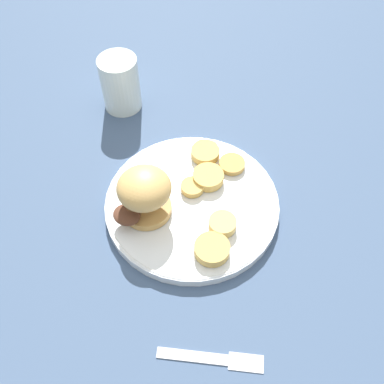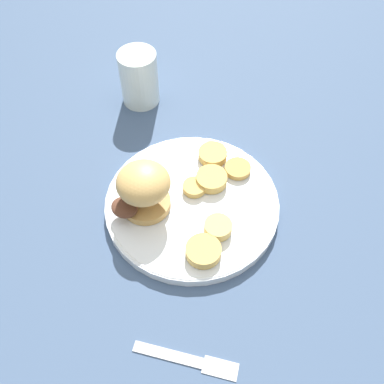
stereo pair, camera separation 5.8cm
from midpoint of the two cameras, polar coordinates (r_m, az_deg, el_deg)
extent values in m
plane|color=#3D5170|center=(0.76, 2.17, -2.07)|extent=(4.00, 4.00, 0.00)
cylinder|color=white|center=(0.75, 2.19, -1.70)|extent=(0.29, 0.29, 0.02)
torus|color=white|center=(0.75, 2.21, -1.39)|extent=(0.29, 0.29, 0.01)
cylinder|color=tan|center=(0.74, -3.62, -1.50)|extent=(0.08, 0.08, 0.01)
ellipsoid|color=brown|center=(0.72, -5.37, -1.22)|extent=(0.02, 0.03, 0.02)
ellipsoid|color=#4C281E|center=(0.73, -3.44, -0.31)|extent=(0.04, 0.03, 0.02)
ellipsoid|color=brown|center=(0.73, -3.08, 0.73)|extent=(0.04, 0.05, 0.02)
ellipsoid|color=#563323|center=(0.71, -6.30, -2.09)|extent=(0.05, 0.05, 0.01)
ellipsoid|color=tan|center=(0.69, -3.85, 1.06)|extent=(0.09, 0.09, 0.05)
cylinder|color=tan|center=(0.79, 7.92, 2.84)|extent=(0.05, 0.05, 0.01)
cylinder|color=tan|center=(0.80, 4.70, 4.68)|extent=(0.05, 0.05, 0.01)
cylinder|color=tan|center=(0.76, 4.66, 1.53)|extent=(0.05, 0.05, 0.02)
cylinder|color=tan|center=(0.69, 3.88, -7.63)|extent=(0.05, 0.05, 0.02)
cylinder|color=tan|center=(0.75, 2.48, 0.49)|extent=(0.04, 0.04, 0.01)
cylinder|color=#DBB766|center=(0.71, 5.65, -4.63)|extent=(0.04, 0.04, 0.02)
cube|color=silver|center=(0.65, -0.37, -20.10)|extent=(0.09, 0.07, 0.00)
cube|color=silver|center=(0.65, 6.35, -21.52)|extent=(0.05, 0.05, 0.00)
cylinder|color=silver|center=(0.90, -4.88, 14.15)|extent=(0.07, 0.07, 0.11)
camera|label=1|loc=(0.03, -87.72, 3.13)|focal=42.00mm
camera|label=2|loc=(0.03, 92.28, -3.13)|focal=42.00mm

